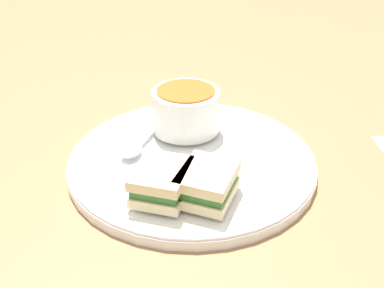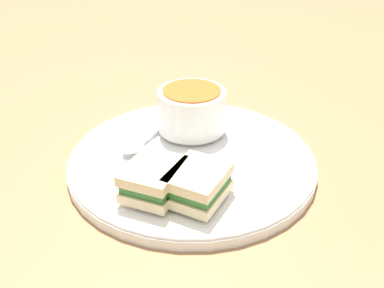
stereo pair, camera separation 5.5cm
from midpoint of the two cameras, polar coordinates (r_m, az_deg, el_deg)
name	(u,v)px [view 2 (the right image)]	position (r m, az deg, el deg)	size (l,w,h in m)	color
ground_plane	(192,165)	(0.57, 2.78, -2.82)	(2.40, 2.40, 0.00)	#9E754C
plate	(192,160)	(0.57, 2.80, -2.10)	(0.31, 0.31, 0.02)	white
soup_bowl	(192,109)	(0.61, 2.59, 4.35)	(0.09, 0.09, 0.06)	white
spoon	(138,144)	(0.58, -4.21, -0.08)	(0.04, 0.13, 0.01)	silver
sandwich_half_near	(153,179)	(0.49, -1.68, -4.60)	(0.06, 0.07, 0.03)	beige
sandwich_half_far	(198,184)	(0.48, 4.07, -5.19)	(0.07, 0.08, 0.03)	beige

